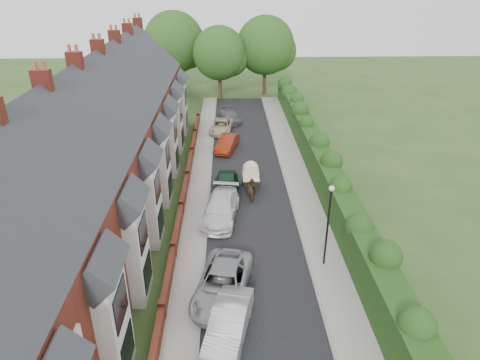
# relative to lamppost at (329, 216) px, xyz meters

# --- Properties ---
(ground) EXTENTS (140.00, 140.00, 0.00)m
(ground) POSITION_rel_lamppost_xyz_m (-3.40, -4.00, -3.30)
(ground) COLOR #2D4C1E
(ground) RESTS_ON ground
(road) EXTENTS (6.00, 58.00, 0.02)m
(road) POSITION_rel_lamppost_xyz_m (-3.90, 7.00, -3.29)
(road) COLOR black
(road) RESTS_ON ground
(pavement_hedge_side) EXTENTS (2.20, 58.00, 0.12)m
(pavement_hedge_side) POSITION_rel_lamppost_xyz_m (0.20, 7.00, -3.24)
(pavement_hedge_side) COLOR gray
(pavement_hedge_side) RESTS_ON ground
(pavement_house_side) EXTENTS (1.70, 58.00, 0.12)m
(pavement_house_side) POSITION_rel_lamppost_xyz_m (-7.75, 7.00, -3.24)
(pavement_house_side) COLOR gray
(pavement_house_side) RESTS_ON ground
(kerb_hedge_side) EXTENTS (0.18, 58.00, 0.13)m
(kerb_hedge_side) POSITION_rel_lamppost_xyz_m (-0.85, 7.00, -3.23)
(kerb_hedge_side) COLOR gray
(kerb_hedge_side) RESTS_ON ground
(kerb_house_side) EXTENTS (0.18, 58.00, 0.13)m
(kerb_house_side) POSITION_rel_lamppost_xyz_m (-6.95, 7.00, -3.23)
(kerb_house_side) COLOR gray
(kerb_house_side) RESTS_ON ground
(hedge) EXTENTS (2.10, 58.00, 2.85)m
(hedge) POSITION_rel_lamppost_xyz_m (2.00, 7.00, -1.70)
(hedge) COLOR #153611
(hedge) RESTS_ON ground
(terrace_row) EXTENTS (9.05, 40.50, 11.50)m
(terrace_row) POSITION_rel_lamppost_xyz_m (-14.27, 5.98, 1.18)
(terrace_row) COLOR maroon
(terrace_row) RESTS_ON ground
(garden_wall_row) EXTENTS (0.35, 40.35, 1.10)m
(garden_wall_row) POSITION_rel_lamppost_xyz_m (-8.75, 6.00, -2.84)
(garden_wall_row) COLOR maroon
(garden_wall_row) RESTS_ON ground
(lamppost) EXTENTS (0.32, 0.32, 5.16)m
(lamppost) POSITION_rel_lamppost_xyz_m (0.00, 0.00, 0.00)
(lamppost) COLOR black
(lamppost) RESTS_ON ground
(tree_far_left) EXTENTS (7.14, 6.80, 9.29)m
(tree_far_left) POSITION_rel_lamppost_xyz_m (-6.05, 36.08, 2.41)
(tree_far_left) COLOR #332316
(tree_far_left) RESTS_ON ground
(tree_far_right) EXTENTS (7.98, 7.60, 10.31)m
(tree_far_right) POSITION_rel_lamppost_xyz_m (-0.01, 38.08, 3.02)
(tree_far_right) COLOR #332316
(tree_far_right) RESTS_ON ground
(tree_far_back) EXTENTS (8.40, 8.00, 10.82)m
(tree_far_back) POSITION_rel_lamppost_xyz_m (-11.99, 39.08, 3.32)
(tree_far_back) COLOR #332316
(tree_far_back) RESTS_ON ground
(car_silver_a) EXTENTS (2.60, 4.85, 1.52)m
(car_silver_a) POSITION_rel_lamppost_xyz_m (-5.52, -5.16, -2.54)
(car_silver_a) COLOR #BBBBC0
(car_silver_a) RESTS_ON ground
(car_silver_b) EXTENTS (3.62, 5.97, 1.55)m
(car_silver_b) POSITION_rel_lamppost_xyz_m (-5.82, -2.39, -2.52)
(car_silver_b) COLOR #95979C
(car_silver_b) RESTS_ON ground
(car_white) EXTENTS (2.97, 5.67, 1.57)m
(car_white) POSITION_rel_lamppost_xyz_m (-6.01, 5.37, -2.51)
(car_white) COLOR silver
(car_white) RESTS_ON ground
(car_green) EXTENTS (2.07, 4.64, 1.55)m
(car_green) POSITION_rel_lamppost_xyz_m (-5.65, 8.69, -2.52)
(car_green) COLOR #0F321D
(car_green) RESTS_ON ground
(car_red) EXTENTS (2.46, 4.43, 1.38)m
(car_red) POSITION_rel_lamppost_xyz_m (-5.53, 17.80, -2.60)
(car_red) COLOR maroon
(car_red) RESTS_ON ground
(car_beige) EXTENTS (2.74, 4.92, 1.30)m
(car_beige) POSITION_rel_lamppost_xyz_m (-6.09, 22.88, -2.65)
(car_beige) COLOR #C6B18F
(car_beige) RESTS_ON ground
(car_grey) EXTENTS (2.87, 4.80, 1.30)m
(car_grey) POSITION_rel_lamppost_xyz_m (-5.21, 26.37, -2.65)
(car_grey) COLOR #54565C
(car_grey) RESTS_ON ground
(horse) EXTENTS (1.02, 1.75, 1.39)m
(horse) POSITION_rel_lamppost_xyz_m (-3.71, 8.07, -2.60)
(horse) COLOR #47341A
(horse) RESTS_ON ground
(horse_cart) EXTENTS (1.31, 2.91, 2.10)m
(horse_cart) POSITION_rel_lamppost_xyz_m (-3.71, 9.85, -2.10)
(horse_cart) COLOR black
(horse_cart) RESTS_ON ground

